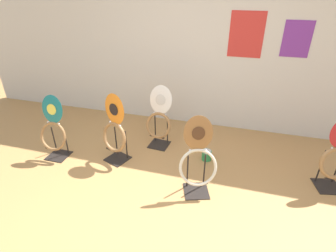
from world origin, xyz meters
TOP-DOWN VIEW (x-y plane):
  - ground_plane at (0.00, 0.00)m, footprint 14.00×14.00m
  - wall_back at (0.00, 2.35)m, footprint 8.00×0.07m
  - toilet_seat_display_orange_sun at (-0.80, 0.97)m, footprint 0.44×0.36m
  - toilet_seat_display_teal_sax at (-1.62, 0.82)m, footprint 0.40×0.28m
  - toilet_seat_display_white_plain at (-0.35, 1.48)m, footprint 0.39×0.31m
  - toilet_seat_display_woodgrain at (0.36, 0.65)m, footprint 0.46×0.37m
  - paint_can at (0.38, 1.29)m, footprint 0.14×0.14m

SIDE VIEW (x-z plane):
  - ground_plane at x=0.00m, z-range 0.00..0.00m
  - paint_can at x=0.38m, z-range 0.00..0.15m
  - toilet_seat_display_white_plain at x=-0.35m, z-range -0.04..0.85m
  - toilet_seat_display_teal_sax at x=-1.62m, z-range -0.02..0.85m
  - toilet_seat_display_woodgrain at x=0.36m, z-range -0.04..0.89m
  - toilet_seat_display_orange_sun at x=-0.80m, z-range -0.04..0.91m
  - wall_back at x=0.00m, z-range 0.00..2.60m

